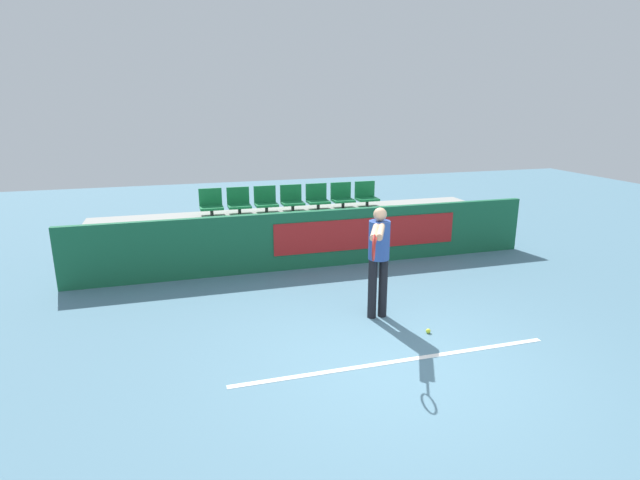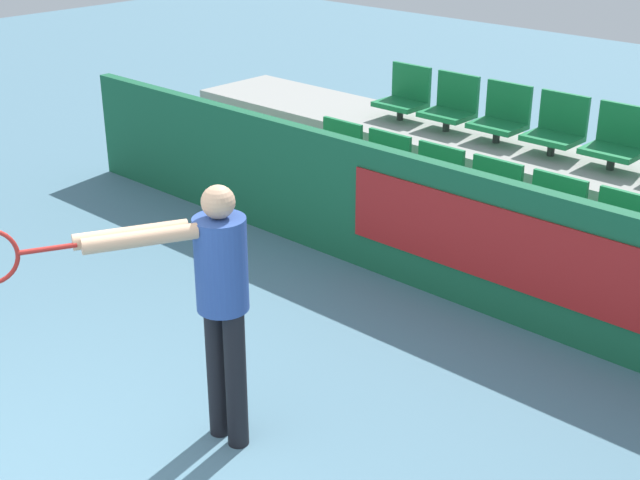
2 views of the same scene
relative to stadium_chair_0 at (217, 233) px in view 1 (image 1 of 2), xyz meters
name	(u,v)px [view 1 (image 1 of 2)]	position (x,y,z in m)	size (l,w,h in m)	color
ground_plane	(397,361)	(1.77, -4.57, -0.63)	(30.00, 30.00, 0.00)	slate
court_baseline	(397,361)	(1.77, -4.58, -0.62)	(4.18, 0.08, 0.01)	white
barrier_wall	(316,239)	(1.81, -0.75, -0.07)	(9.04, 0.14, 1.11)	#19603D
bleacher_tier_front	(306,249)	(1.77, -0.13, -0.44)	(8.64, 1.08, 0.38)	#9E9E99
bleacher_tier_middle	(294,228)	(1.77, 0.96, -0.25)	(8.64, 1.08, 0.76)	#9E9E99
stadium_chair_0	(217,233)	(0.00, 0.00, 0.00)	(0.49, 0.39, 0.56)	#333333
stadium_chair_1	(247,231)	(0.59, 0.00, 0.00)	(0.49, 0.39, 0.56)	#333333
stadium_chair_2	(276,229)	(1.18, 0.00, 0.00)	(0.49, 0.39, 0.56)	#333333
stadium_chair_3	(304,227)	(1.77, 0.00, 0.00)	(0.49, 0.39, 0.56)	#333333
stadium_chair_4	(332,225)	(2.37, 0.00, 0.00)	(0.49, 0.39, 0.56)	#333333
stadium_chair_5	(358,223)	(2.96, 0.00, 0.00)	(0.49, 0.39, 0.56)	#333333
stadium_chair_6	(384,221)	(3.55, 0.00, 0.00)	(0.49, 0.39, 0.56)	#333333
stadium_chair_7	(211,203)	(0.00, 1.08, 0.38)	(0.49, 0.39, 0.56)	#333333
stadium_chair_8	(239,202)	(0.59, 1.08, 0.38)	(0.49, 0.39, 0.56)	#333333
stadium_chair_9	(266,200)	(1.18, 1.08, 0.38)	(0.49, 0.39, 0.56)	#333333
stadium_chair_10	(292,199)	(1.77, 1.08, 0.38)	(0.49, 0.39, 0.56)	#333333
stadium_chair_11	(317,198)	(2.37, 1.08, 0.38)	(0.49, 0.39, 0.56)	#333333
stadium_chair_12	(342,196)	(2.96, 1.08, 0.38)	(0.49, 0.39, 0.56)	#333333
stadium_chair_13	(366,195)	(3.55, 1.08, 0.38)	(0.49, 0.39, 0.56)	#333333
tennis_player	(379,252)	(2.01, -3.32, 0.40)	(0.78, 1.40, 1.66)	black
tennis_ball	(428,331)	(2.52, -3.97, -0.59)	(0.07, 0.07, 0.07)	#CCDB33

